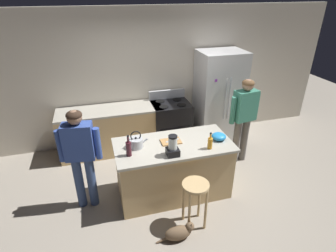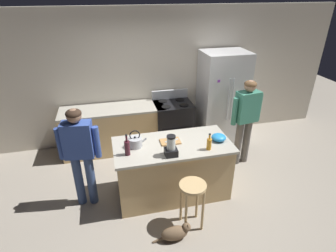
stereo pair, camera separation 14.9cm
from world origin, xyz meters
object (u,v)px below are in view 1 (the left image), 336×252
Objects in this scene: bar_stool at (195,194)px; kitchen_island at (173,169)px; blender_appliance at (173,147)px; bottle_wine at (129,148)px; person_by_island_left at (80,151)px; person_by_sink_right at (244,114)px; stove_range at (171,123)px; mixing_bowl at (219,136)px; cutting_board at (171,141)px; tea_kettle at (136,143)px; bottle_soda at (210,143)px; refrigerator at (219,97)px; chef_knife at (172,141)px; cat at (179,232)px.

kitchen_island is at bearing 96.71° from bar_stool.
bottle_wine is (-0.58, 0.15, -0.01)m from blender_appliance.
person_by_sink_right reaches higher than person_by_island_left.
person_by_sink_right is (1.47, 0.54, 0.52)m from kitchen_island.
blender_appliance reaches higher than stove_range.
mixing_bowl is 0.74m from cutting_board.
blender_appliance reaches higher than tea_kettle.
bar_stool is 2.77× the size of bottle_soda.
kitchen_island is at bearing -69.97° from cutting_board.
bar_stool is (-1.35, -2.23, -0.40)m from refrigerator.
stove_range is at bearing 57.16° from tea_kettle.
mixing_bowl reaches higher than cutting_board.
chef_knife is (-1.44, -1.44, -0.01)m from refrigerator.
person_by_island_left reaches higher than bottle_wine.
chef_knife is (0.18, 0.97, 0.82)m from cat.
refrigerator reaches higher than person_by_island_left.
mixing_bowl is (2.03, -0.14, 0.00)m from person_by_island_left.
blender_appliance is 0.37m from chef_knife.
bar_stool is 3.22× the size of chef_knife.
kitchen_island is 1.09× the size of person_by_sink_right.
kitchen_island is 3.38× the size of cat.
cat is at bearing -136.17° from mixing_bowl.
bottle_wine is at bearing -142.40° from refrigerator.
cutting_board is (0.16, 0.97, 0.81)m from cat.
cutting_board reaches higher than bar_stool.
bottle_wine is at bearing -163.80° from cutting_board.
bottle_soda reaches higher than bar_stool.
mixing_bowl is (1.39, 0.07, -0.07)m from bottle_wine.
mixing_bowl is (0.89, 0.85, 0.85)m from cat.
cat is at bearing -145.60° from bar_stool.
person_by_island_left is 4.99× the size of bottle_wine.
cutting_board is (0.66, 0.19, -0.11)m from bottle_wine.
stove_range is at bearing 56.83° from bottle_wine.
person_by_sink_right reaches higher than bottle_wine.
stove_range reaches higher than bar_stool.
bar_stool is 1.08m from bottle_wine.
bar_stool is 1.37× the size of cat.
bar_stool is 0.69m from blender_appliance.
bar_stool is 2.33× the size of blender_appliance.
person_by_island_left is at bearing -170.80° from person_by_sink_right.
mixing_bowl is 0.72m from chef_knife.
bottle_wine is (-2.12, -1.63, 0.08)m from refrigerator.
stove_range is 1.96m from blender_appliance.
refrigerator reaches higher than stove_range.
cat is 1.73× the size of cutting_board.
person_by_sink_right reaches higher than stove_range.
tea_kettle is 0.53m from cutting_board.
blender_appliance reaches higher than chef_knife.
refrigerator is at bearing 92.13° from person_by_sink_right.
bar_stool is 0.88m from chef_knife.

